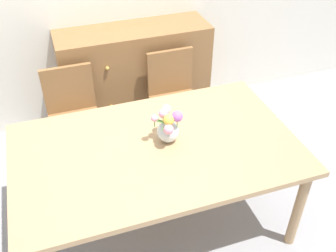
{
  "coord_description": "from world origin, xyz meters",
  "views": [
    {
      "loc": [
        -0.56,
        -1.89,
        2.45
      ],
      "look_at": [
        0.1,
        0.04,
        0.87
      ],
      "focal_mm": 42.0,
      "sensor_mm": 36.0,
      "label": 1
    }
  ],
  "objects_px": {
    "dining_table": "(156,155)",
    "flower_vase": "(168,127)",
    "dresser": "(136,78)",
    "chair_right": "(174,94)",
    "chair_left": "(73,112)"
  },
  "relations": [
    {
      "from": "chair_left",
      "to": "chair_right",
      "type": "height_order",
      "value": "same"
    },
    {
      "from": "dresser",
      "to": "flower_vase",
      "type": "height_order",
      "value": "flower_vase"
    },
    {
      "from": "dining_table",
      "to": "flower_vase",
      "type": "height_order",
      "value": "flower_vase"
    },
    {
      "from": "chair_left",
      "to": "dresser",
      "type": "height_order",
      "value": "dresser"
    },
    {
      "from": "dining_table",
      "to": "flower_vase",
      "type": "distance_m",
      "value": 0.21
    },
    {
      "from": "chair_left",
      "to": "dresser",
      "type": "relative_size",
      "value": 0.64
    },
    {
      "from": "chair_left",
      "to": "dining_table",
      "type": "bearing_deg",
      "value": 116.23
    },
    {
      "from": "chair_right",
      "to": "flower_vase",
      "type": "relative_size",
      "value": 3.55
    },
    {
      "from": "dining_table",
      "to": "chair_right",
      "type": "bearing_deg",
      "value": 63.77
    },
    {
      "from": "dresser",
      "to": "chair_left",
      "type": "bearing_deg",
      "value": -147.5
    },
    {
      "from": "dresser",
      "to": "flower_vase",
      "type": "bearing_deg",
      "value": -94.73
    },
    {
      "from": "chair_left",
      "to": "flower_vase",
      "type": "relative_size",
      "value": 3.55
    },
    {
      "from": "flower_vase",
      "to": "dining_table",
      "type": "bearing_deg",
      "value": -159.34
    },
    {
      "from": "chair_left",
      "to": "dresser",
      "type": "xyz_separation_m",
      "value": [
        0.65,
        0.42,
        -0.02
      ]
    },
    {
      "from": "dresser",
      "to": "dining_table",
      "type": "bearing_deg",
      "value": -98.72
    }
  ]
}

